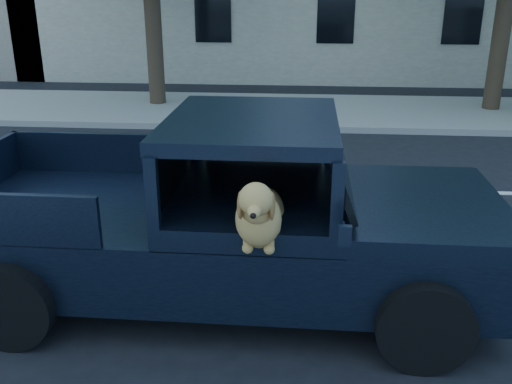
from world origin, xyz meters
TOP-DOWN VIEW (x-y plane):
  - ground at (0.00, 0.00)m, footprint 120.00×120.00m
  - far_sidewalk at (0.00, 9.20)m, footprint 60.00×4.00m
  - lane_stripes at (2.00, 3.40)m, footprint 21.60×0.14m
  - pickup_truck at (-0.86, -0.23)m, footprint 5.78×2.96m

SIDE VIEW (x-z plane):
  - ground at x=0.00m, z-range 0.00..0.00m
  - lane_stripes at x=2.00m, z-range 0.00..0.01m
  - far_sidewalk at x=0.00m, z-range 0.00..0.15m
  - pickup_truck at x=-0.86m, z-range -0.33..1.73m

